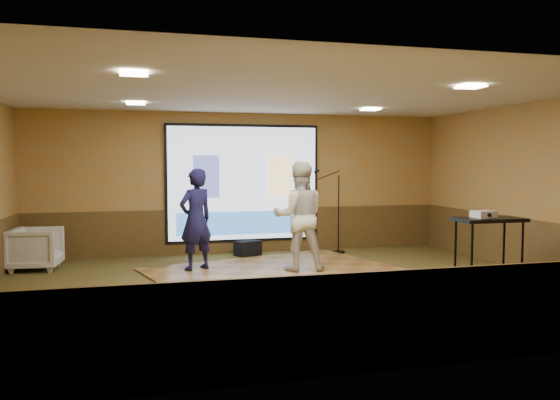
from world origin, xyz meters
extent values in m
plane|color=#2E3E1C|center=(0.00, 0.00, 0.00)|extent=(9.00, 9.00, 0.00)
cube|color=#A48044|center=(0.00, 3.50, 1.50)|extent=(9.00, 0.04, 3.00)
cube|color=#A48044|center=(0.00, -3.50, 1.50)|extent=(9.00, 0.04, 3.00)
cube|color=#A48044|center=(4.50, 0.00, 1.50)|extent=(0.04, 7.00, 3.00)
cube|color=beige|center=(0.00, 0.00, 3.00)|extent=(9.00, 7.00, 0.04)
cube|color=#4C3A19|center=(0.00, 3.48, 0.47)|extent=(9.00, 0.04, 0.95)
cube|color=#4C3A19|center=(0.00, -3.48, 0.47)|extent=(9.00, 0.04, 0.95)
cube|color=#4C3A19|center=(4.48, 0.00, 0.47)|extent=(0.04, 7.00, 0.95)
cube|color=black|center=(0.00, 3.45, 1.50)|extent=(3.32, 0.03, 2.52)
cube|color=#C9DEFF|center=(0.00, 3.42, 1.50)|extent=(3.20, 0.02, 2.40)
cube|color=#455499|center=(-0.80, 3.40, 1.65)|extent=(0.55, 0.01, 0.90)
cube|color=#ECCD89|center=(0.80, 3.40, 1.65)|extent=(0.55, 0.01, 0.90)
cube|color=#3675CA|center=(0.00, 3.40, 0.65)|extent=(2.88, 0.01, 0.50)
cube|color=beige|center=(-2.20, 1.80, 2.97)|extent=(0.32, 0.32, 0.02)
cube|color=beige|center=(2.20, 1.80, 2.97)|extent=(0.32, 0.32, 0.02)
cube|color=beige|center=(-2.20, -1.50, 2.97)|extent=(0.32, 0.32, 0.02)
cube|color=beige|center=(2.20, -1.50, 2.97)|extent=(0.32, 0.32, 0.02)
cube|color=olive|center=(0.19, 1.10, 0.02)|extent=(4.97, 4.29, 0.03)
imported|color=#15143F|center=(-1.20, 1.66, 0.94)|extent=(0.79, 0.70, 1.81)
imported|color=beige|center=(0.57, 1.16, 0.99)|extent=(1.04, 0.87, 1.93)
cylinder|color=black|center=(2.63, -0.99, 0.52)|extent=(0.04, 0.04, 1.04)
cylinder|color=black|center=(3.51, -0.99, 0.52)|extent=(0.04, 0.04, 1.04)
cylinder|color=black|center=(2.63, -0.55, 0.52)|extent=(0.04, 0.04, 1.04)
cylinder|color=black|center=(3.51, -0.55, 0.52)|extent=(0.04, 0.04, 1.04)
cube|color=black|center=(3.07, -0.77, 1.07)|extent=(1.04, 0.55, 0.05)
cube|color=black|center=(3.07, -0.77, 0.27)|extent=(0.93, 0.49, 0.03)
cube|color=silver|center=(2.99, -0.74, 1.15)|extent=(0.34, 0.29, 0.11)
cylinder|color=black|center=(1.99, 2.95, 0.01)|extent=(0.29, 0.29, 0.02)
cylinder|color=black|center=(1.99, 2.95, 0.84)|extent=(0.02, 0.02, 1.67)
cylinder|color=black|center=(1.74, 2.95, 1.67)|extent=(0.53, 0.02, 0.21)
cylinder|color=black|center=(1.49, 2.95, 1.76)|extent=(0.12, 0.05, 0.09)
imported|color=gray|center=(-4.00, 2.52, 0.39)|extent=(0.92, 0.89, 0.77)
cube|color=black|center=(0.01, 3.04, 0.16)|extent=(0.60, 0.51, 0.31)
camera|label=1|loc=(-2.15, -8.08, 1.96)|focal=35.00mm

